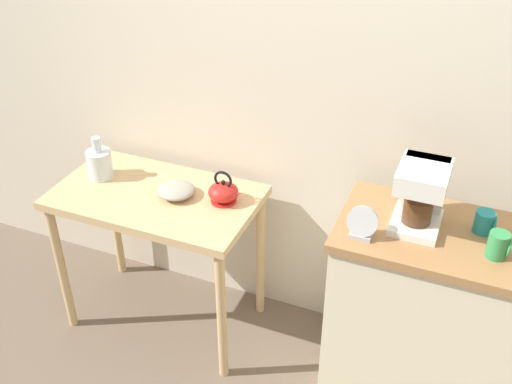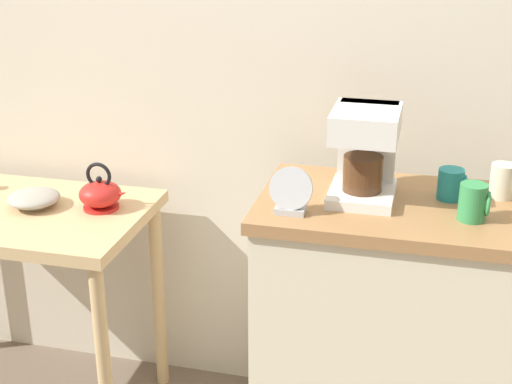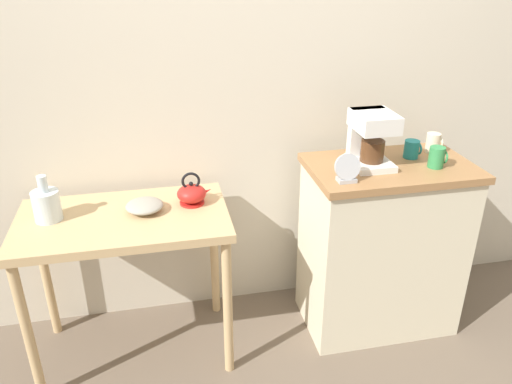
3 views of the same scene
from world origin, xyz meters
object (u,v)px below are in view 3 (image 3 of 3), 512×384
(coffee_maker, at_px, (371,136))
(mug_dark_teal, at_px, (412,149))
(bowl_stoneware, at_px, (145,206))
(teakettle, at_px, (192,194))
(table_clock, at_px, (347,170))
(glass_carafe_vase, at_px, (47,204))
(mug_tall_green, at_px, (437,157))
(mug_small_cream, at_px, (433,143))

(coffee_maker, bearing_deg, mug_dark_teal, 8.69)
(bowl_stoneware, relative_size, teakettle, 1.02)
(table_clock, bearing_deg, glass_carafe_vase, 171.55)
(teakettle, height_order, mug_tall_green, mug_tall_green)
(glass_carafe_vase, xyz_separation_m, mug_dark_teal, (1.72, 0.01, 0.12))
(teakettle, xyz_separation_m, coffee_maker, (0.84, -0.05, 0.24))
(glass_carafe_vase, bearing_deg, mug_dark_teal, 0.41)
(mug_tall_green, distance_m, table_clock, 0.48)
(bowl_stoneware, bearing_deg, glass_carafe_vase, 178.23)
(glass_carafe_vase, bearing_deg, mug_small_cream, 1.85)
(teakettle, xyz_separation_m, glass_carafe_vase, (-0.63, -0.03, 0.02))
(table_clock, bearing_deg, mug_small_cream, 24.37)
(glass_carafe_vase, height_order, table_clock, table_clock)
(mug_tall_green, bearing_deg, table_clock, -171.63)
(coffee_maker, height_order, mug_tall_green, coffee_maker)
(mug_tall_green, xyz_separation_m, table_clock, (-0.47, -0.07, 0.01))
(mug_dark_teal, bearing_deg, glass_carafe_vase, -179.59)
(bowl_stoneware, xyz_separation_m, table_clock, (0.89, -0.18, 0.17))
(mug_tall_green, bearing_deg, mug_small_cream, 65.05)
(mug_dark_teal, bearing_deg, coffee_maker, -171.31)
(mug_dark_teal, distance_m, mug_small_cream, 0.15)
(mug_dark_teal, height_order, table_clock, table_clock)
(bowl_stoneware, height_order, mug_tall_green, mug_tall_green)
(mug_dark_teal, distance_m, table_clock, 0.46)
(glass_carafe_vase, distance_m, mug_small_cream, 1.86)
(bowl_stoneware, height_order, coffee_maker, coffee_maker)
(bowl_stoneware, distance_m, table_clock, 0.92)
(coffee_maker, bearing_deg, teakettle, 176.49)
(glass_carafe_vase, relative_size, mug_dark_teal, 2.38)
(coffee_maker, bearing_deg, mug_tall_green, -18.33)
(coffee_maker, xyz_separation_m, mug_dark_teal, (0.24, 0.04, -0.10))
(bowl_stoneware, bearing_deg, mug_tall_green, -4.66)
(teakettle, relative_size, mug_dark_teal, 1.88)
(teakettle, distance_m, mug_dark_teal, 1.09)
(glass_carafe_vase, distance_m, mug_tall_green, 1.78)
(bowl_stoneware, distance_m, mug_tall_green, 1.37)
(glass_carafe_vase, xyz_separation_m, mug_small_cream, (1.86, 0.06, 0.12))
(mug_tall_green, height_order, mug_small_cream, mug_tall_green)
(coffee_maker, relative_size, mug_dark_teal, 2.95)
(table_clock, bearing_deg, bowl_stoneware, 168.50)
(mug_small_cream, bearing_deg, teakettle, -178.46)
(table_clock, bearing_deg, mug_tall_green, 8.37)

